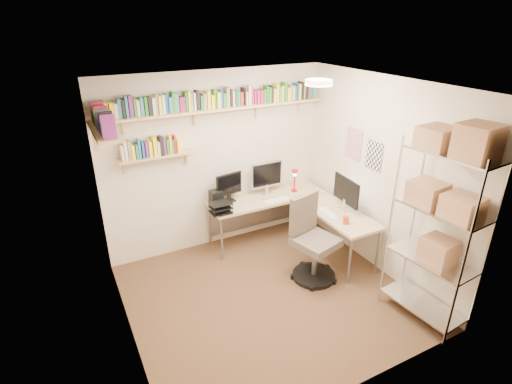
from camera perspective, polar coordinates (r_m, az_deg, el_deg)
ground at (r=5.02m, az=1.78°, el=-14.55°), size 3.20×3.20×0.00m
room_shell at (r=4.24m, az=2.09°, el=2.06°), size 3.24×3.04×2.52m
wall_shelves at (r=5.07m, az=-9.46°, el=11.11°), size 3.12×1.09×0.80m
corner_desk at (r=5.69m, az=3.15°, el=-1.58°), size 1.83×1.78×1.19m
office_chair at (r=5.14m, az=7.97°, el=-7.46°), size 0.60×0.61×1.11m
wire_rack at (r=4.34m, az=25.62°, el=-0.58°), size 0.51×0.92×2.26m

